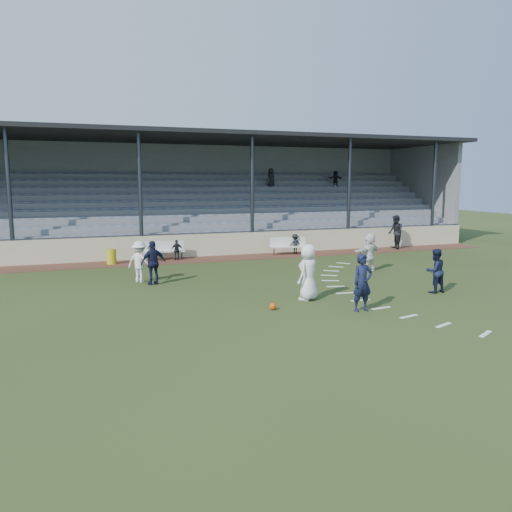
% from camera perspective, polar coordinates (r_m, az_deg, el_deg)
% --- Properties ---
extents(ground, '(90.00, 90.00, 0.00)m').
position_cam_1_polar(ground, '(15.94, 3.00, -5.88)').
color(ground, '#2D3C18').
rests_on(ground, ground).
extents(cinder_track, '(34.00, 2.00, 0.02)m').
position_cam_1_polar(cinder_track, '(25.77, -5.92, -0.36)').
color(cinder_track, '#522C20').
rests_on(cinder_track, ground).
extents(retaining_wall, '(34.00, 0.18, 1.20)m').
position_cam_1_polar(retaining_wall, '(26.70, -6.47, 1.22)').
color(retaining_wall, beige).
rests_on(retaining_wall, ground).
extents(bench_left, '(2.02, 0.56, 0.95)m').
position_cam_1_polar(bench_left, '(25.76, -10.42, 0.83)').
color(bench_left, silver).
rests_on(bench_left, cinder_track).
extents(bench_right, '(2.04, 0.72, 0.95)m').
position_cam_1_polar(bench_right, '(27.19, 3.72, 1.35)').
color(bench_right, silver).
rests_on(bench_right, cinder_track).
extents(trash_bin, '(0.46, 0.46, 0.73)m').
position_cam_1_polar(trash_bin, '(25.02, -16.18, -0.05)').
color(trash_bin, gold).
rests_on(trash_bin, cinder_track).
extents(football, '(0.22, 0.22, 0.22)m').
position_cam_1_polar(football, '(15.60, 1.93, -5.77)').
color(football, '#CB4B0B').
rests_on(football, ground).
extents(player_white_lead, '(1.11, 1.03, 1.90)m').
position_cam_1_polar(player_white_lead, '(16.82, 6.00, -1.85)').
color(player_white_lead, white).
rests_on(player_white_lead, ground).
extents(player_navy_lead, '(0.66, 0.44, 1.78)m').
position_cam_1_polar(player_navy_lead, '(15.63, 12.07, -2.99)').
color(player_navy_lead, black).
rests_on(player_navy_lead, ground).
extents(player_navy_mid, '(0.81, 0.65, 1.59)m').
position_cam_1_polar(player_navy_mid, '(18.96, 19.78, -1.61)').
color(player_navy_mid, black).
rests_on(player_navy_mid, ground).
extents(player_white_wing, '(1.21, 1.13, 1.64)m').
position_cam_1_polar(player_white_wing, '(20.25, -13.15, -0.64)').
color(player_white_wing, white).
rests_on(player_white_wing, ground).
extents(player_navy_wing, '(1.08, 0.67, 1.71)m').
position_cam_1_polar(player_navy_wing, '(19.64, -11.64, -0.76)').
color(player_navy_wing, black).
rests_on(player_navy_wing, ground).
extents(player_white_back, '(1.67, 1.09, 1.72)m').
position_cam_1_polar(player_white_back, '(22.73, 12.83, 0.45)').
color(player_white_back, white).
rests_on(player_white_back, ground).
extents(official, '(0.94, 1.11, 1.99)m').
position_cam_1_polar(official, '(30.54, 15.66, 2.65)').
color(official, black).
rests_on(official, cinder_track).
extents(sub_left_near, '(0.43, 0.34, 1.05)m').
position_cam_1_polar(sub_left_near, '(25.11, -11.86, 0.50)').
color(sub_left_near, black).
rests_on(sub_left_near, cinder_track).
extents(sub_left_far, '(0.62, 0.29, 1.04)m').
position_cam_1_polar(sub_left_far, '(25.48, -9.03, 0.68)').
color(sub_left_far, black).
rests_on(sub_left_far, cinder_track).
extents(sub_right, '(0.76, 0.48, 1.11)m').
position_cam_1_polar(sub_right, '(27.36, 4.48, 1.37)').
color(sub_right, black).
rests_on(sub_right, cinder_track).
extents(grandstand, '(34.60, 9.00, 6.61)m').
position_cam_1_polar(grandstand, '(31.15, -8.46, 5.17)').
color(grandstand, gray).
rests_on(grandstand, ground).
extents(penalty_arc, '(3.89, 14.63, 0.01)m').
position_cam_1_polar(penalty_arc, '(17.88, 15.34, -4.57)').
color(penalty_arc, white).
rests_on(penalty_arc, ground).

